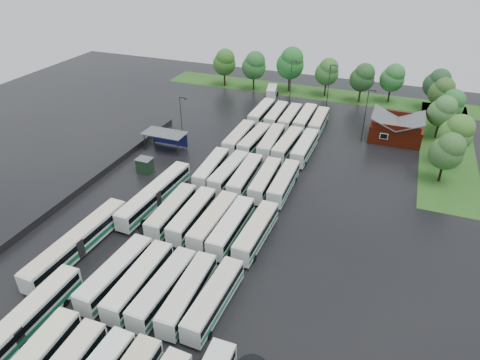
% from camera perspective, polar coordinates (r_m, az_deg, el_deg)
% --- Properties ---
extents(ground, '(160.00, 160.00, 0.00)m').
position_cam_1_polar(ground, '(61.45, -5.82, -7.00)').
color(ground, black).
rests_on(ground, ground).
extents(brick_building, '(10.07, 8.60, 5.39)m').
position_cam_1_polar(brick_building, '(92.73, 20.05, 6.22)').
color(brick_building, maroon).
rests_on(brick_building, ground).
extents(wash_shed, '(8.20, 4.20, 3.58)m').
position_cam_1_polar(wash_shed, '(83.84, -9.87, 5.97)').
color(wash_shed, '#2D2D30').
rests_on(wash_shed, ground).
extents(utility_hut, '(2.70, 2.20, 2.62)m').
position_cam_1_polar(utility_hut, '(77.02, -12.58, 1.95)').
color(utility_hut, black).
rests_on(utility_hut, ground).
extents(grass_strip_north, '(80.00, 10.00, 0.01)m').
position_cam_1_polar(grass_strip_north, '(115.95, 9.64, 11.43)').
color(grass_strip_north, '#245417').
rests_on(grass_strip_north, ground).
extents(grass_strip_east, '(10.00, 50.00, 0.01)m').
position_cam_1_polar(grass_strip_east, '(94.11, 25.86, 4.04)').
color(grass_strip_east, '#245417').
rests_on(grass_strip_east, ground).
extents(west_fence, '(0.10, 50.00, 1.20)m').
position_cam_1_polar(west_fence, '(77.49, -18.06, 0.67)').
color(west_fence, '#2D2D30').
rests_on(west_fence, ground).
extents(bus_r1c0, '(3.06, 12.04, 3.32)m').
position_cam_1_polar(bus_r1c0, '(54.20, -16.20, -11.86)').
color(bus_r1c0, silver).
rests_on(bus_r1c0, ground).
extents(bus_r1c1, '(2.60, 11.88, 3.30)m').
position_cam_1_polar(bus_r1c1, '(52.58, -13.27, -12.96)').
color(bus_r1c1, silver).
rests_on(bus_r1c1, ground).
extents(bus_r1c2, '(2.77, 11.72, 3.25)m').
position_cam_1_polar(bus_r1c2, '(51.22, -10.15, -13.99)').
color(bus_r1c2, silver).
rests_on(bus_r1c2, ground).
extents(bus_r1c3, '(2.79, 11.50, 3.18)m').
position_cam_1_polar(bus_r1c3, '(50.29, -6.95, -14.76)').
color(bus_r1c3, silver).
rests_on(bus_r1c3, ground).
extents(bus_r1c4, '(2.78, 11.52, 3.19)m').
position_cam_1_polar(bus_r1c4, '(49.43, -3.48, -15.55)').
color(bus_r1c4, silver).
rests_on(bus_r1c4, ground).
extents(bus_r2c0, '(2.64, 11.66, 3.24)m').
position_cam_1_polar(bus_r2c0, '(63.16, -9.08, -4.10)').
color(bus_r2c0, silver).
rests_on(bus_r2c0, ground).
extents(bus_r2c1, '(2.58, 11.66, 3.24)m').
position_cam_1_polar(bus_r2c1, '(61.88, -6.38, -4.69)').
color(bus_r2c1, silver).
rests_on(bus_r2c1, ground).
extents(bus_r2c2, '(2.75, 11.99, 3.32)m').
position_cam_1_polar(bus_r2c2, '(60.39, -3.55, -5.48)').
color(bus_r2c2, silver).
rests_on(bus_r2c2, ground).
extents(bus_r2c3, '(2.57, 11.85, 3.29)m').
position_cam_1_polar(bus_r2c3, '(59.27, -1.15, -6.23)').
color(bus_r2c3, silver).
rests_on(bus_r2c3, ground).
extents(bus_r2c4, '(2.78, 11.71, 3.24)m').
position_cam_1_polar(bus_r2c4, '(58.45, 2.18, -6.89)').
color(bus_r2c4, silver).
rests_on(bus_r2c4, ground).
extents(bus_r3c0, '(2.96, 11.44, 3.15)m').
position_cam_1_polar(bus_r3c0, '(73.45, -3.84, 1.55)').
color(bus_r3c0, silver).
rests_on(bus_r3c0, ground).
extents(bus_r3c1, '(2.94, 11.77, 3.25)m').
position_cam_1_polar(bus_r3c1, '(72.06, -1.48, 1.05)').
color(bus_r3c1, silver).
rests_on(bus_r3c1, ground).
extents(bus_r3c2, '(2.86, 11.88, 3.29)m').
position_cam_1_polar(bus_r3c2, '(70.80, 0.71, 0.49)').
color(bus_r3c2, silver).
rests_on(bus_r3c2, ground).
extents(bus_r3c3, '(2.76, 11.55, 3.20)m').
position_cam_1_polar(bus_r3c3, '(70.00, 3.37, 0.01)').
color(bus_r3c3, silver).
rests_on(bus_r3c3, ground).
extents(bus_r3c4, '(2.63, 11.58, 3.21)m').
position_cam_1_polar(bus_r3c4, '(69.49, 5.85, -0.35)').
color(bus_r3c4, silver).
rests_on(bus_r3c4, ground).
extents(bus_r4c0, '(2.62, 11.95, 3.32)m').
position_cam_1_polar(bus_r4c0, '(84.09, -0.12, 5.65)').
color(bus_r4c0, silver).
rests_on(bus_r4c0, ground).
extents(bus_r4c1, '(3.02, 11.73, 3.24)m').
position_cam_1_polar(bus_r4c1, '(83.23, 1.95, 5.31)').
color(bus_r4c1, silver).
rests_on(bus_r4c1, ground).
extents(bus_r4c2, '(3.05, 12.04, 3.32)m').
position_cam_1_polar(bus_r4c2, '(82.59, 4.17, 5.07)').
color(bus_r4c2, silver).
rests_on(bus_r4c2, ground).
extents(bus_r4c3, '(3.04, 11.99, 3.31)m').
position_cam_1_polar(bus_r4c3, '(81.78, 6.34, 4.69)').
color(bus_r4c3, silver).
rests_on(bus_r4c3, ground).
extents(bus_r4c4, '(2.67, 11.91, 3.31)m').
position_cam_1_polar(bus_r4c4, '(81.16, 8.62, 4.30)').
color(bus_r4c4, silver).
rests_on(bus_r4c4, ground).
extents(bus_r5c0, '(2.57, 11.95, 3.32)m').
position_cam_1_polar(bus_r5c0, '(96.18, 2.92, 8.93)').
color(bus_r5c0, silver).
rests_on(bus_r5c0, ground).
extents(bus_r5c1, '(2.66, 11.49, 3.19)m').
position_cam_1_polar(bus_r5c1, '(95.20, 4.85, 8.57)').
color(bus_r5c1, silver).
rests_on(bus_r5c1, ground).
extents(bus_r5c2, '(2.52, 11.54, 3.21)m').
position_cam_1_polar(bus_r5c2, '(94.16, 6.69, 8.22)').
color(bus_r5c2, silver).
rests_on(bus_r5c2, ground).
extents(bus_r5c3, '(2.60, 11.98, 3.33)m').
position_cam_1_polar(bus_r5c3, '(93.87, 8.67, 8.05)').
color(bus_r5c3, silver).
rests_on(bus_r5c3, ground).
extents(bus_r5c4, '(2.66, 11.43, 3.17)m').
position_cam_1_polar(bus_r5c4, '(93.17, 10.46, 7.65)').
color(bus_r5c4, silver).
rests_on(bus_r5c4, ground).
extents(artic_bus_west_a, '(2.53, 17.07, 3.17)m').
position_cam_1_polar(artic_bus_west_a, '(51.93, -27.51, -17.18)').
color(artic_bus_west_a, silver).
rests_on(artic_bus_west_a, ground).
extents(artic_bus_west_b, '(3.19, 17.41, 3.21)m').
position_cam_1_polar(artic_bus_west_b, '(67.44, -11.24, -1.86)').
color(artic_bus_west_b, silver).
rests_on(artic_bus_west_b, ground).
extents(artic_bus_west_c, '(3.08, 17.75, 3.28)m').
position_cam_1_polar(artic_bus_west_c, '(60.43, -20.80, -7.77)').
color(artic_bus_west_c, silver).
rests_on(artic_bus_west_c, ground).
extents(minibus, '(3.51, 6.48, 2.68)m').
position_cam_1_polar(minibus, '(110.78, 4.26, 11.67)').
color(minibus, silver).
rests_on(minibus, ground).
extents(tree_north_0, '(6.09, 6.09, 10.09)m').
position_cam_1_polar(tree_north_0, '(117.94, -2.06, 15.46)').
color(tree_north_0, black).
rests_on(tree_north_0, ground).
extents(tree_north_1, '(6.23, 6.23, 10.32)m').
position_cam_1_polar(tree_north_1, '(114.37, 1.92, 15.05)').
color(tree_north_1, '#362213').
rests_on(tree_north_1, ground).
extents(tree_north_2, '(7.04, 7.04, 11.66)m').
position_cam_1_polar(tree_north_2, '(113.87, 6.79, 15.24)').
color(tree_north_2, black).
rests_on(tree_north_2, ground).
extents(tree_north_3, '(5.90, 5.90, 9.77)m').
position_cam_1_polar(tree_north_3, '(112.21, 11.58, 13.97)').
color(tree_north_3, black).
rests_on(tree_north_3, ground).
extents(tree_north_4, '(5.89, 5.89, 9.76)m').
position_cam_1_polar(tree_north_4, '(109.70, 16.06, 13.03)').
color(tree_north_4, '#36261A').
rests_on(tree_north_4, ground).
extents(tree_north_5, '(5.82, 5.82, 9.64)m').
position_cam_1_polar(tree_north_5, '(111.91, 19.72, 12.74)').
color(tree_north_5, black).
rests_on(tree_north_5, ground).
extents(tree_north_6, '(5.91, 5.90, 9.78)m').
position_cam_1_polar(tree_north_6, '(111.13, 24.83, 11.64)').
color(tree_north_6, black).
rests_on(tree_north_6, ground).
extents(tree_east_0, '(5.49, 5.49, 9.09)m').
position_cam_1_polar(tree_east_0, '(77.89, 25.97, 3.51)').
color(tree_east_0, black).
rests_on(tree_east_0, ground).
extents(tree_east_1, '(5.91, 5.91, 9.78)m').
position_cam_1_polar(tree_east_1, '(84.54, 26.95, 5.64)').
color(tree_east_1, '#372719').
rests_on(tree_east_1, ground).
extents(tree_east_2, '(5.51, 5.51, 9.12)m').
position_cam_1_polar(tree_east_2, '(95.11, 25.41, 8.32)').
color(tree_east_2, black).
rests_on(tree_east_2, ground).
extents(tree_east_3, '(5.57, 5.57, 9.22)m').
position_cam_1_polar(tree_east_3, '(99.45, 26.31, 9.04)').
color(tree_east_3, '#332118').
rests_on(tree_east_3, ground).
extents(tree_east_4, '(5.48, 5.48, 9.08)m').
position_cam_1_polar(tree_east_4, '(107.29, 25.33, 10.65)').
color(tree_east_4, '#322415').
rests_on(tree_east_4, ground).
extents(lamp_post_ne, '(1.63, 0.32, 10.57)m').
position_cam_1_polar(lamp_post_ne, '(88.78, 16.50, 8.78)').
color(lamp_post_ne, '#2D2D30').
rests_on(lamp_post_ne, ground).
extents(lamp_post_nw, '(1.59, 0.31, 10.30)m').
position_cam_1_polar(lamp_post_nw, '(82.95, -7.77, 8.13)').
color(lamp_post_nw, '#2D2D30').
rests_on(lamp_post_nw, ground).
extents(lamp_post_back_w, '(1.58, 0.31, 10.25)m').
position_cam_1_polar(lamp_post_back_w, '(106.73, 6.87, 13.32)').
color(lamp_post_back_w, '#2D2D30').
rests_on(lamp_post_back_w, ground).
extents(lamp_post_back_e, '(1.64, 0.32, 10.67)m').
position_cam_1_polar(lamp_post_back_e, '(103.27, 11.83, 12.45)').
color(lamp_post_back_e, '#2D2D30').
rests_on(lamp_post_back_e, ground).
extents(puddle_0, '(4.40, 4.40, 0.01)m').
position_cam_1_polar(puddle_0, '(50.61, -17.81, -18.96)').
color(puddle_0, black).
rests_on(puddle_0, ground).
extents(puddle_2, '(7.93, 7.93, 0.01)m').
position_cam_1_polar(puddle_2, '(63.89, -10.07, -5.70)').
color(puddle_2, black).
rests_on(puddle_2, ground).
extents(puddle_3, '(3.94, 3.94, 0.01)m').
position_cam_1_polar(puddle_3, '(60.68, -3.24, -7.43)').
color(puddle_3, black).
rests_on(puddle_3, ground).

